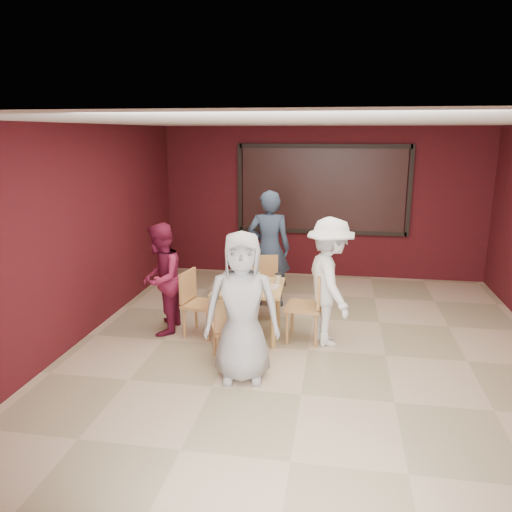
% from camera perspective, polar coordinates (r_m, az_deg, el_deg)
% --- Properties ---
extents(floor, '(7.00, 7.00, 0.00)m').
position_cam_1_polar(floor, '(6.47, 5.96, -10.64)').
color(floor, tan).
rests_on(floor, ground).
extents(window_blinds, '(3.00, 0.02, 1.50)m').
position_cam_1_polar(window_blinds, '(9.39, 7.61, 7.52)').
color(window_blinds, black).
extents(dining_table, '(0.93, 0.93, 0.86)m').
position_cam_1_polar(dining_table, '(6.64, -0.81, -4.10)').
color(dining_table, tan).
rests_on(dining_table, floor).
extents(chair_front, '(0.52, 0.52, 0.83)m').
position_cam_1_polar(chair_front, '(5.94, -2.95, -7.98)').
color(chair_front, '#A86341').
rests_on(chair_front, floor).
extents(chair_back, '(0.52, 0.52, 0.90)m').
position_cam_1_polar(chair_back, '(7.46, 0.95, -3.03)').
color(chair_back, '#A86341').
rests_on(chair_back, floor).
extents(chair_left, '(0.50, 0.50, 0.89)m').
position_cam_1_polar(chair_left, '(6.77, -6.86, -4.95)').
color(chair_left, '#A86341').
rests_on(chair_left, floor).
extents(chair_right, '(0.50, 0.50, 0.95)m').
position_cam_1_polar(chair_right, '(6.55, 6.23, -5.26)').
color(chair_right, '#A86341').
rests_on(chair_right, floor).
extents(diner_front, '(0.90, 0.66, 1.68)m').
position_cam_1_polar(diner_front, '(5.44, -1.61, -5.87)').
color(diner_front, '#A6A6A6').
rests_on(diner_front, floor).
extents(diner_back, '(0.71, 0.51, 1.84)m').
position_cam_1_polar(diner_back, '(7.78, 1.49, 0.83)').
color(diner_back, '#2B384C').
rests_on(diner_back, floor).
extents(diner_left, '(0.64, 0.79, 1.52)m').
position_cam_1_polar(diner_left, '(6.86, -10.83, -2.59)').
color(diner_left, maroon).
rests_on(diner_left, floor).
extents(diner_right, '(0.94, 1.22, 1.66)m').
position_cam_1_polar(diner_right, '(6.44, 8.41, -2.95)').
color(diner_right, white).
rests_on(diner_right, floor).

